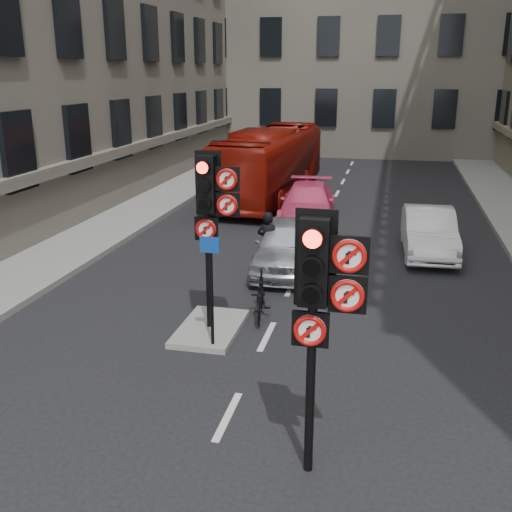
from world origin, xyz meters
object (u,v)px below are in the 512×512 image
at_px(signal_near, 320,291).
at_px(motorcycle, 261,295).
at_px(car_silver, 287,245).
at_px(signal_far, 211,203).
at_px(car_white, 429,232).
at_px(info_sign, 211,276).
at_px(motorcyclist, 268,242).
at_px(car_pink, 308,203).
at_px(bus_red, 270,163).

height_order(signal_near, motorcycle, signal_near).
bearing_deg(car_silver, signal_far, -103.04).
bearing_deg(car_white, info_sign, -122.45).
bearing_deg(motorcyclist, signal_near, 114.23).
distance_m(signal_far, info_sign, 1.46).
bearing_deg(car_silver, signal_near, -80.65).
distance_m(car_silver, car_pink, 5.41).
distance_m(car_white, bus_red, 9.38).
bearing_deg(bus_red, car_white, -45.14).
distance_m(car_silver, bus_red, 9.72).
height_order(signal_near, car_white, signal_near).
relative_size(car_white, bus_red, 0.39).
bearing_deg(signal_far, motorcyclist, 85.75).
xyz_separation_m(signal_near, car_pink, (-2.05, 13.73, -1.92)).
height_order(car_silver, car_white, car_silver).
bearing_deg(signal_near, motorcyclist, 106.03).
height_order(motorcycle, motorcyclist, motorcyclist).
bearing_deg(car_white, signal_near, -102.75).
bearing_deg(car_silver, bus_red, 101.08).
bearing_deg(car_white, car_pink, 140.09).
xyz_separation_m(signal_near, motorcyclist, (-2.30, 8.01, -1.76)).
distance_m(car_pink, motorcyclist, 5.73).
xyz_separation_m(car_silver, car_white, (3.78, 2.36, -0.02)).
xyz_separation_m(car_white, info_sign, (-4.32, -7.49, 0.85)).
bearing_deg(info_sign, motorcycle, 73.74).
bearing_deg(car_silver, motorcycle, -92.98).
distance_m(signal_near, car_white, 11.03).
distance_m(signal_far, car_white, 8.33).
distance_m(signal_near, motorcycle, 5.73).
relative_size(signal_far, bus_red, 0.35).
height_order(signal_near, signal_far, signal_far).
xyz_separation_m(signal_near, motorcycle, (-1.84, 5.01, -2.08)).
xyz_separation_m(signal_far, car_pink, (0.55, 9.73, -2.04)).
relative_size(signal_near, bus_red, 0.35).
relative_size(car_pink, bus_red, 0.44).
height_order(signal_near, car_pink, signal_near).
xyz_separation_m(car_silver, bus_red, (-2.39, 9.39, 0.75)).
bearing_deg(car_pink, info_sign, -96.18).
bearing_deg(info_sign, bus_red, 97.79).
bearing_deg(info_sign, signal_far, 105.32).
bearing_deg(car_white, bus_red, 128.78).
xyz_separation_m(car_white, motorcycle, (-3.77, -5.68, -0.16)).
relative_size(signal_far, car_pink, 0.79).
relative_size(car_pink, motorcycle, 2.74).
relative_size(car_silver, info_sign, 1.86).
relative_size(motorcycle, info_sign, 0.77).
relative_size(signal_near, signal_far, 1.00).
xyz_separation_m(signal_near, signal_far, (-2.60, 4.00, 0.12)).
xyz_separation_m(car_silver, motorcycle, (0.01, -3.32, -0.18)).
bearing_deg(motorcycle, signal_near, -78.72).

